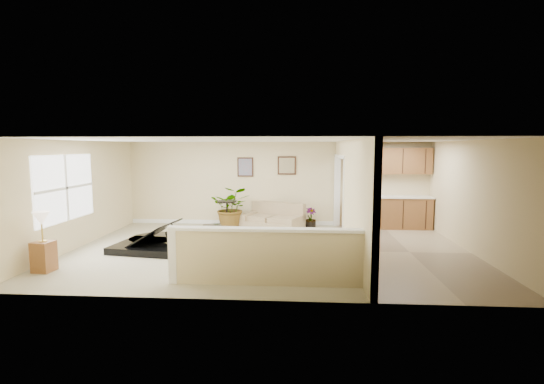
# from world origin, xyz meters

# --- Properties ---
(floor) EXTENTS (9.00, 9.00, 0.00)m
(floor) POSITION_xyz_m (0.00, 0.00, 0.00)
(floor) COLOR tan
(floor) RESTS_ON ground
(back_wall) EXTENTS (9.00, 0.04, 2.50)m
(back_wall) POSITION_xyz_m (0.00, 3.00, 1.25)
(back_wall) COLOR beige
(back_wall) RESTS_ON floor
(front_wall) EXTENTS (9.00, 0.04, 2.50)m
(front_wall) POSITION_xyz_m (0.00, -3.00, 1.25)
(front_wall) COLOR beige
(front_wall) RESTS_ON floor
(left_wall) EXTENTS (0.04, 6.00, 2.50)m
(left_wall) POSITION_xyz_m (-4.50, 0.00, 1.25)
(left_wall) COLOR beige
(left_wall) RESTS_ON floor
(right_wall) EXTENTS (0.04, 6.00, 2.50)m
(right_wall) POSITION_xyz_m (4.50, 0.00, 1.25)
(right_wall) COLOR beige
(right_wall) RESTS_ON floor
(ceiling) EXTENTS (9.00, 6.00, 0.04)m
(ceiling) POSITION_xyz_m (0.00, 0.00, 2.50)
(ceiling) COLOR white
(ceiling) RESTS_ON back_wall
(kitchen_vinyl) EXTENTS (2.70, 6.00, 0.01)m
(kitchen_vinyl) POSITION_xyz_m (3.15, 0.00, 0.00)
(kitchen_vinyl) COLOR tan
(kitchen_vinyl) RESTS_ON floor
(interior_partition) EXTENTS (0.18, 5.99, 2.50)m
(interior_partition) POSITION_xyz_m (1.80, 0.25, 1.22)
(interior_partition) COLOR beige
(interior_partition) RESTS_ON floor
(pony_half_wall) EXTENTS (3.42, 0.22, 1.00)m
(pony_half_wall) POSITION_xyz_m (0.08, -2.30, 0.52)
(pony_half_wall) COLOR beige
(pony_half_wall) RESTS_ON floor
(left_window) EXTENTS (0.05, 2.15, 1.45)m
(left_window) POSITION_xyz_m (-4.49, -0.50, 1.45)
(left_window) COLOR white
(left_window) RESTS_ON left_wall
(wall_art_left) EXTENTS (0.48, 0.04, 0.58)m
(wall_art_left) POSITION_xyz_m (-0.95, 2.97, 1.75)
(wall_art_left) COLOR #3B2115
(wall_art_left) RESTS_ON back_wall
(wall_mirror) EXTENTS (0.55, 0.04, 0.55)m
(wall_mirror) POSITION_xyz_m (0.30, 2.97, 1.80)
(wall_mirror) COLOR #3B2115
(wall_mirror) RESTS_ON back_wall
(kitchen_cabinets) EXTENTS (2.36, 0.65, 2.33)m
(kitchen_cabinets) POSITION_xyz_m (3.19, 2.73, 0.87)
(kitchen_cabinets) COLOR brown
(kitchen_cabinets) RESTS_ON floor
(piano) EXTENTS (1.92, 1.97, 1.44)m
(piano) POSITION_xyz_m (-2.78, -0.02, 0.60)
(piano) COLOR black
(piano) RESTS_ON floor
(piano_bench) EXTENTS (0.63, 0.90, 0.55)m
(piano_bench) POSITION_xyz_m (-1.28, -0.13, 0.27)
(piano_bench) COLOR black
(piano_bench) RESTS_ON floor
(loveseat) EXTENTS (2.07, 1.60, 0.97)m
(loveseat) POSITION_xyz_m (-0.10, 2.42, 0.37)
(loveseat) COLOR tan
(loveseat) RESTS_ON floor
(accent_table) EXTENTS (0.56, 0.56, 0.82)m
(accent_table) POSITION_xyz_m (-1.40, 2.26, 0.52)
(accent_table) COLOR black
(accent_table) RESTS_ON floor
(palm_plant) EXTENTS (1.11, 0.96, 1.23)m
(palm_plant) POSITION_xyz_m (-1.28, 2.37, 0.60)
(palm_plant) COLOR black
(palm_plant) RESTS_ON floor
(small_plant) EXTENTS (0.44, 0.44, 0.59)m
(small_plant) POSITION_xyz_m (1.01, 2.55, 0.25)
(small_plant) COLOR black
(small_plant) RESTS_ON floor
(lamp_stand) EXTENTS (0.37, 0.37, 1.15)m
(lamp_stand) POSITION_xyz_m (-4.15, -1.85, 0.48)
(lamp_stand) COLOR brown
(lamp_stand) RESTS_ON floor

